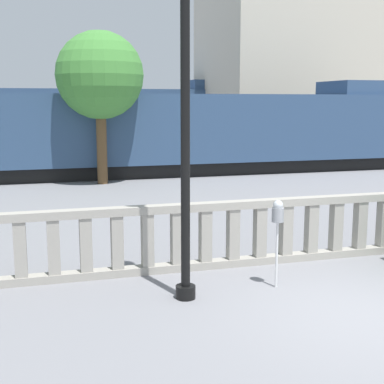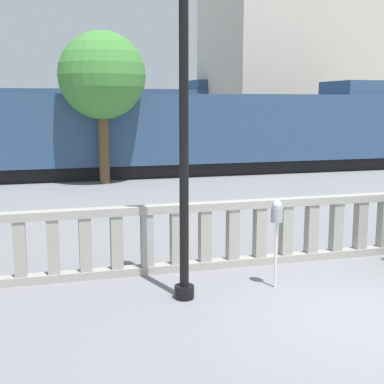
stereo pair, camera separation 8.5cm
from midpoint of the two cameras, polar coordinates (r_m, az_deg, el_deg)
name	(u,v)px [view 1 (the left image)]	position (r m, az deg, el deg)	size (l,w,h in m)	color
ground_plane	(371,317)	(8.07, 18.29, -12.52)	(160.00, 160.00, 0.00)	slate
balustrade	(286,230)	(10.15, 9.75, -4.02)	(17.60, 0.24, 1.21)	#9E998E
lamppost	(185,62)	(7.82, -1.06, 13.70)	(0.42, 0.42, 5.64)	black
parking_meter	(278,217)	(8.59, 8.85, -2.63)	(0.19, 0.19, 1.44)	silver
train_near	(104,133)	(21.62, -9.47, 6.18)	(26.49, 2.98, 3.86)	black
train_far	(38,119)	(33.72, -16.20, 7.51)	(25.27, 3.19, 4.31)	black
building_block	(319,73)	(34.92, 13.37, 12.28)	(13.83, 8.49, 9.47)	beige
tree_right	(100,76)	(19.66, -9.93, 12.09)	(3.12, 3.12, 5.45)	brown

